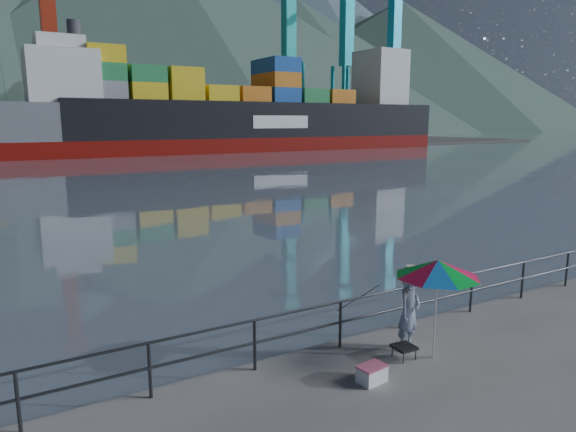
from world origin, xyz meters
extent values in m
cube|color=slate|center=(0.00, 130.00, 0.00)|extent=(500.00, 280.00, 0.00)
cube|color=#514F4C|center=(10.00, 93.00, 0.00)|extent=(200.00, 40.00, 0.40)
cylinder|color=#2D3033|center=(0.00, 1.70, 1.00)|extent=(22.00, 0.05, 0.05)
cylinder|color=#2D3033|center=(0.00, 1.70, 0.55)|extent=(22.00, 0.05, 0.05)
cube|color=#2D3033|center=(0.00, 1.70, 0.50)|extent=(22.00, 0.06, 1.00)
cone|color=#385147|center=(60.00, 210.00, 40.00)|extent=(332.80, 332.80, 80.00)
cone|color=#385147|center=(130.00, 215.00, 31.00)|extent=(257.92, 257.92, 62.00)
cone|color=#385147|center=(200.00, 220.00, 35.00)|extent=(291.20, 291.20, 70.00)
cube|color=#194CA5|center=(10.00, 92.00, 3.90)|extent=(6.00, 2.40, 7.80)
cube|color=#194CA5|center=(16.50, 92.00, 1.30)|extent=(6.00, 2.40, 2.60)
cube|color=orange|center=(23.00, 92.00, 1.30)|extent=(6.00, 2.40, 2.60)
cube|color=#267F3F|center=(29.50, 92.00, 1.30)|extent=(6.00, 2.40, 2.60)
cube|color=orange|center=(36.00, 92.00, 3.90)|extent=(6.00, 2.40, 7.80)
cube|color=red|center=(42.50, 92.00, 2.60)|extent=(6.00, 2.40, 5.20)
cube|color=orange|center=(49.00, 92.00, 2.60)|extent=(6.00, 2.40, 5.20)
cube|color=gray|center=(55.50, 92.00, 1.30)|extent=(6.00, 2.40, 2.60)
cube|color=#194CA5|center=(62.00, 92.00, 3.90)|extent=(6.00, 2.40, 7.80)
cube|color=yellow|center=(10.00, 95.00, 2.60)|extent=(6.00, 2.40, 5.20)
cube|color=orange|center=(16.50, 95.00, 2.60)|extent=(6.00, 2.40, 5.20)
cube|color=gray|center=(23.00, 95.00, 1.30)|extent=(6.00, 2.40, 2.60)
cube|color=gray|center=(29.50, 95.00, 3.90)|extent=(6.00, 2.40, 7.80)
cube|color=#194CA5|center=(36.00, 95.00, 1.30)|extent=(6.00, 2.40, 2.60)
cube|color=#194CA5|center=(42.50, 95.00, 3.90)|extent=(6.00, 2.40, 7.80)
imported|color=#2F4E7E|center=(2.15, 0.90, 0.83)|extent=(0.69, 0.55, 1.66)
cylinder|color=white|center=(2.31, 0.34, 0.93)|extent=(0.04, 0.04, 1.87)
cone|color=#00A329|center=(2.31, 0.34, 1.87)|extent=(2.22, 2.22, 0.34)
cube|color=black|center=(1.79, 0.62, 0.24)|extent=(0.43, 0.43, 0.05)
cube|color=#2D3033|center=(1.79, 0.62, 0.11)|extent=(0.35, 0.35, 0.22)
cube|color=white|center=(0.63, 0.20, 0.15)|extent=(0.54, 0.40, 0.29)
cylinder|color=black|center=(1.55, 1.88, 0.00)|extent=(0.09, 1.55, 1.09)
cube|color=silver|center=(4.59, 70.66, 10.50)|extent=(9.00, 7.91, 7.00)
cube|color=#6A0A05|center=(35.99, 71.35, 0.75)|extent=(64.93, 10.82, 2.50)
cube|color=black|center=(35.99, 71.35, 4.80)|extent=(64.93, 10.82, 5.60)
cube|color=silver|center=(60.67, 71.35, 12.60)|extent=(7.00, 8.66, 10.00)
camera|label=1|loc=(-5.05, -6.49, 4.70)|focal=32.00mm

